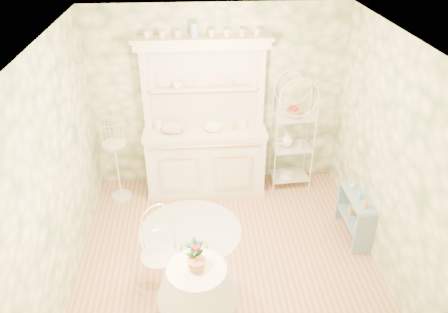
{
  "coord_description": "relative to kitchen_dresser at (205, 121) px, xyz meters",
  "views": [
    {
      "loc": [
        -0.33,
        -4.03,
        3.83
      ],
      "look_at": [
        0.0,
        0.5,
        1.15
      ],
      "focal_mm": 35.0,
      "sensor_mm": 36.0,
      "label": 1
    }
  ],
  "objects": [
    {
      "name": "wall_back",
      "position": [
        0.2,
        0.28,
        0.21
      ],
      "size": [
        3.6,
        3.6,
        0.0
      ],
      "primitive_type": "plane",
      "color": "#F9E9C7",
      "rests_on": "floor"
    },
    {
      "name": "birdcage_stand",
      "position": [
        -1.27,
        -0.15,
        -0.43
      ],
      "size": [
        0.34,
        0.34,
        1.43
      ],
      "primitive_type": "cube",
      "rotation": [
        0.0,
        0.0,
        -0.01
      ],
      "color": "white",
      "rests_on": "floor"
    },
    {
      "name": "floor_basket",
      "position": [
        -0.2,
        -1.53,
        -1.04
      ],
      "size": [
        0.43,
        0.43,
        0.21
      ],
      "primitive_type": "cylinder",
      "rotation": [
        0.0,
        0.0,
        0.37
      ],
      "color": "#A07A53",
      "rests_on": "floor"
    },
    {
      "name": "bowl_floral",
      "position": [
        -0.44,
        -0.04,
        -0.13
      ],
      "size": [
        0.39,
        0.39,
        0.08
      ],
      "primitive_type": "imported",
      "rotation": [
        0.0,
        0.0,
        -0.25
      ],
      "color": "white",
      "rests_on": "kitchen_dresser"
    },
    {
      "name": "cafe_chair",
      "position": [
        -0.59,
        -1.93,
        -0.64
      ],
      "size": [
        0.6,
        0.6,
        1.01
      ],
      "primitive_type": "cube",
      "rotation": [
        0.0,
        0.0,
        0.41
      ],
      "color": "white",
      "rests_on": "floor"
    },
    {
      "name": "side_shelf",
      "position": [
        1.88,
        -1.24,
        -0.86
      ],
      "size": [
        0.3,
        0.68,
        0.57
      ],
      "primitive_type": "cube",
      "rotation": [
        0.0,
        0.0,
        0.08
      ],
      "color": "#7999AE",
      "rests_on": "floor"
    },
    {
      "name": "bowl_white",
      "position": [
        0.12,
        -0.04,
        -0.13
      ],
      "size": [
        0.32,
        0.32,
        0.08
      ],
      "primitive_type": "imported",
      "rotation": [
        0.0,
        0.0,
        -0.32
      ],
      "color": "white",
      "rests_on": "kitchen_dresser"
    },
    {
      "name": "wall_right",
      "position": [
        2.0,
        -1.52,
        0.21
      ],
      "size": [
        3.6,
        3.6,
        0.0
      ],
      "primitive_type": "plane",
      "color": "#F9E9C7",
      "rests_on": "floor"
    },
    {
      "name": "bottle_blue",
      "position": [
        1.88,
        -1.27,
        -0.49
      ],
      "size": [
        0.06,
        0.06,
        0.11
      ],
      "primitive_type": "imported",
      "rotation": [
        0.0,
        0.0,
        0.2
      ],
      "color": "#73A3C1",
      "rests_on": "side_shelf"
    },
    {
      "name": "wall_left",
      "position": [
        -1.6,
        -1.52,
        0.21
      ],
      "size": [
        3.6,
        3.6,
        0.0
      ],
      "primitive_type": "plane",
      "color": "#F9E9C7",
      "rests_on": "floor"
    },
    {
      "name": "round_table",
      "position": [
        -0.17,
        -2.42,
        -0.77
      ],
      "size": [
        0.78,
        0.78,
        0.74
      ],
      "primitive_type": "cylinder",
      "rotation": [
        0.0,
        0.0,
        0.17
      ],
      "color": "white",
      "rests_on": "floor"
    },
    {
      "name": "ceiling",
      "position": [
        0.2,
        -1.52,
        1.56
      ],
      "size": [
        3.6,
        3.6,
        0.0
      ],
      "primitive_type": "plane",
      "color": "white",
      "rests_on": "floor"
    },
    {
      "name": "bottle_amber",
      "position": [
        1.88,
        -1.46,
        -0.46
      ],
      "size": [
        0.07,
        0.07,
        0.16
      ],
      "primitive_type": "imported",
      "rotation": [
        0.0,
        0.0,
        -0.2
      ],
      "color": "tan",
      "rests_on": "side_shelf"
    },
    {
      "name": "cup_right",
      "position": [
        0.39,
        0.16,
        0.47
      ],
      "size": [
        0.1,
        0.1,
        0.09
      ],
      "primitive_type": "imported",
      "rotation": [
        0.0,
        0.0,
        -0.06
      ],
      "color": "white",
      "rests_on": "kitchen_dresser"
    },
    {
      "name": "lace_rug",
      "position": [
        -0.25,
        -1.01,
        -1.14
      ],
      "size": [
        1.68,
        1.68,
        0.01
      ],
      "primitive_type": "cylinder",
      "rotation": [
        0.0,
        0.0,
        0.25
      ],
      "color": "white",
      "rests_on": "floor"
    },
    {
      "name": "cup_left",
      "position": [
        -0.36,
        0.16,
        0.47
      ],
      "size": [
        0.16,
        0.16,
        0.1
      ],
      "primitive_type": "imported",
      "rotation": [
        0.0,
        0.0,
        -0.28
      ],
      "color": "white",
      "rests_on": "kitchen_dresser"
    },
    {
      "name": "floor",
      "position": [
        0.2,
        -1.52,
        -1.15
      ],
      "size": [
        3.6,
        3.6,
        0.0
      ],
      "primitive_type": "plane",
      "color": "tan",
      "rests_on": "ground"
    },
    {
      "name": "kitchen_dresser",
      "position": [
        0.0,
        0.0,
        0.0
      ],
      "size": [
        1.87,
        0.61,
        2.29
      ],
      "primitive_type": "cube",
      "color": "silver",
      "rests_on": "floor"
    },
    {
      "name": "bottle_glass",
      "position": [
        1.87,
        -1.03,
        -0.5
      ],
      "size": [
        0.07,
        0.07,
        0.08
      ],
      "primitive_type": "imported",
      "rotation": [
        0.0,
        0.0,
        0.12
      ],
      "color": "silver",
      "rests_on": "side_shelf"
    },
    {
      "name": "bakers_rack",
      "position": [
        1.29,
        0.03,
        -0.19
      ],
      "size": [
        0.62,
        0.47,
        1.9
      ],
      "primitive_type": "cube",
      "rotation": [
        0.0,
        0.0,
        0.08
      ],
      "color": "white",
      "rests_on": "floor"
    },
    {
      "name": "potted_geranium",
      "position": [
        -0.18,
        -2.39,
        -0.29
      ],
      "size": [
        0.21,
        0.17,
        0.34
      ],
      "primitive_type": "imported",
      "rotation": [
        0.0,
        0.0,
        0.31
      ],
      "color": "#3F7238",
      "rests_on": "round_table"
    },
    {
      "name": "wall_front",
      "position": [
        0.2,
        -3.32,
        0.21
      ],
      "size": [
        3.6,
        3.6,
        0.0
      ],
      "primitive_type": "plane",
      "color": "#F9E9C7",
      "rests_on": "floor"
    }
  ]
}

